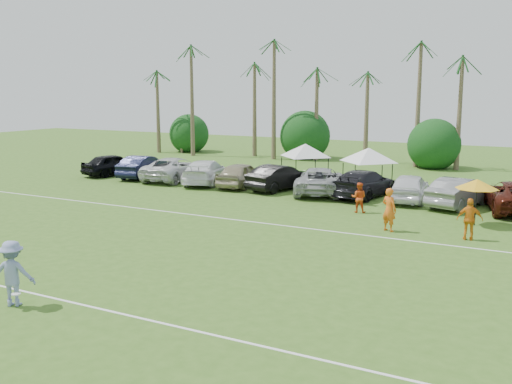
% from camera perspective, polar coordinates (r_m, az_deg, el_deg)
% --- Properties ---
extents(field_lines, '(80.00, 12.10, 0.01)m').
position_cam_1_polar(field_lines, '(24.02, -11.21, -5.36)').
color(field_lines, white).
rests_on(field_lines, ground).
extents(palm_tree_0, '(2.40, 2.40, 8.90)m').
position_cam_1_polar(palm_tree_0, '(60.36, -9.97, 11.10)').
color(palm_tree_0, brown).
rests_on(palm_tree_0, ground).
extents(palm_tree_1, '(2.40, 2.40, 9.90)m').
position_cam_1_polar(palm_tree_1, '(57.49, -5.95, 12.12)').
color(palm_tree_1, brown).
rests_on(palm_tree_1, ground).
extents(palm_tree_2, '(2.40, 2.40, 10.90)m').
position_cam_1_polar(palm_tree_2, '(54.93, -1.49, 13.16)').
color(palm_tree_2, brown).
rests_on(palm_tree_2, ground).
extents(palm_tree_3, '(2.40, 2.40, 11.90)m').
position_cam_1_polar(palm_tree_3, '(53.16, 2.39, 14.17)').
color(palm_tree_3, brown).
rests_on(palm_tree_3, ground).
extents(palm_tree_4, '(2.40, 2.40, 8.90)m').
position_cam_1_polar(palm_tree_4, '(51.46, 6.48, 11.37)').
color(palm_tree_4, brown).
rests_on(palm_tree_4, ground).
extents(palm_tree_5, '(2.40, 2.40, 9.90)m').
position_cam_1_polar(palm_tree_5, '(50.18, 10.87, 12.28)').
color(palm_tree_5, brown).
rests_on(palm_tree_5, ground).
extents(palm_tree_6, '(2.40, 2.40, 10.90)m').
position_cam_1_polar(palm_tree_6, '(49.21, 15.48, 13.15)').
color(palm_tree_6, brown).
rests_on(palm_tree_6, ground).
extents(palm_tree_7, '(2.40, 2.40, 11.90)m').
position_cam_1_polar(palm_tree_7, '(48.56, 20.28, 13.95)').
color(palm_tree_7, brown).
rests_on(palm_tree_7, ground).
extents(bush_tree_0, '(4.00, 4.00, 4.00)m').
position_cam_1_polar(bush_tree_0, '(59.57, -6.91, 5.72)').
color(bush_tree_0, brown).
rests_on(bush_tree_0, ground).
extents(bush_tree_1, '(4.00, 4.00, 4.00)m').
position_cam_1_polar(bush_tree_1, '(53.32, 4.74, 5.24)').
color(bush_tree_1, brown).
rests_on(bush_tree_1, ground).
extents(bush_tree_2, '(4.00, 4.00, 4.00)m').
position_cam_1_polar(bush_tree_2, '(49.92, 17.57, 4.47)').
color(bush_tree_2, brown).
rests_on(bush_tree_2, ground).
extents(sideline_player_a, '(0.86, 0.73, 2.00)m').
position_cam_1_polar(sideline_player_a, '(26.56, 13.17, -1.73)').
color(sideline_player_a, orange).
rests_on(sideline_player_a, ground).
extents(sideline_player_b, '(0.86, 0.72, 1.59)m').
position_cam_1_polar(sideline_player_b, '(30.34, 10.24, -0.55)').
color(sideline_player_b, '#DB4B18').
rests_on(sideline_player_b, ground).
extents(sideline_player_c, '(1.13, 0.64, 1.82)m').
position_cam_1_polar(sideline_player_c, '(26.02, 20.59, -2.57)').
color(sideline_player_c, orange).
rests_on(sideline_player_c, ground).
extents(canopy_tent_left, '(3.86, 3.86, 3.13)m').
position_cam_1_polar(canopy_tent_left, '(39.71, 4.98, 4.83)').
color(canopy_tent_left, black).
rests_on(canopy_tent_left, ground).
extents(canopy_tent_right, '(3.90, 3.90, 3.16)m').
position_cam_1_polar(canopy_tent_right, '(37.23, 11.21, 4.36)').
color(canopy_tent_right, black).
rests_on(canopy_tent_right, ground).
extents(market_umbrella, '(2.00, 2.00, 2.23)m').
position_cam_1_polar(market_umbrella, '(28.72, 21.24, 0.75)').
color(market_umbrella, black).
rests_on(market_umbrella, ground).
extents(frisbee_player, '(1.48, 1.25, 1.99)m').
position_cam_1_polar(frisbee_player, '(18.54, -23.16, -7.49)').
color(frisbee_player, '#808CB6').
rests_on(frisbee_player, ground).
extents(parked_car_0, '(3.05, 5.11, 1.63)m').
position_cam_1_polar(parked_car_0, '(44.32, -14.09, 2.69)').
color(parked_car_0, black).
rests_on(parked_car_0, ground).
extents(parked_car_1, '(2.43, 5.15, 1.63)m').
position_cam_1_polar(parked_car_1, '(42.62, -11.21, 2.51)').
color(parked_car_1, black).
rests_on(parked_car_1, ground).
extents(parked_car_2, '(3.13, 6.05, 1.63)m').
position_cam_1_polar(parked_car_2, '(41.02, -8.10, 2.32)').
color(parked_car_2, silver).
rests_on(parked_car_2, ground).
extents(parked_car_3, '(3.79, 6.04, 1.63)m').
position_cam_1_polar(parked_car_3, '(39.26, -5.04, 2.03)').
color(parked_car_3, white).
rests_on(parked_car_3, ground).
extents(parked_car_4, '(2.34, 4.94, 1.63)m').
position_cam_1_polar(parked_car_4, '(37.85, -1.50, 1.76)').
color(parked_car_4, tan).
rests_on(parked_car_4, ground).
extents(parked_car_5, '(2.84, 5.21, 1.63)m').
position_cam_1_polar(parked_car_5, '(36.68, 2.36, 1.48)').
color(parked_car_5, black).
rests_on(parked_car_5, ground).
extents(parked_car_6, '(4.28, 6.40, 1.63)m').
position_cam_1_polar(parked_car_6, '(35.58, 6.38, 1.16)').
color(parked_car_6, '#A2A3A5').
rests_on(parked_car_6, ground).
extents(parked_car_7, '(3.13, 5.91, 1.63)m').
position_cam_1_polar(parked_car_7, '(34.91, 10.76, 0.86)').
color(parked_car_7, black).
rests_on(parked_car_7, ground).
extents(parked_car_8, '(2.37, 4.95, 1.63)m').
position_cam_1_polar(parked_car_8, '(34.03, 15.12, 0.45)').
color(parked_car_8, silver).
rests_on(parked_car_8, ground).
extents(parked_car_9, '(3.05, 5.23, 1.63)m').
position_cam_1_polar(parked_car_9, '(33.23, 19.65, -0.02)').
color(parked_car_9, gray).
rests_on(parked_car_9, ground).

